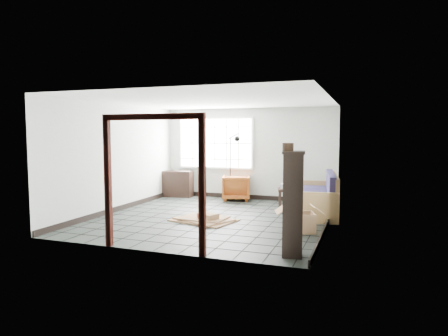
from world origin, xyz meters
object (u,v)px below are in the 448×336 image
at_px(armchair, 236,186).
at_px(side_table, 288,192).
at_px(futon_sofa, 321,199).
at_px(tall_shelf, 293,203).

height_order(armchair, side_table, armchair).
bearing_deg(armchair, futon_sofa, 137.92).
relative_size(armchair, tall_shelf, 0.48).
xyz_separation_m(futon_sofa, tall_shelf, (-0.07, -3.42, 0.47)).
bearing_deg(side_table, futon_sofa, -12.67).
xyz_separation_m(armchair, side_table, (1.66, -0.98, 0.05)).
distance_m(futon_sofa, side_table, 0.84).
xyz_separation_m(side_table, tall_shelf, (0.75, -3.61, 0.38)).
height_order(futon_sofa, armchair, futon_sofa).
bearing_deg(side_table, armchair, 149.38).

